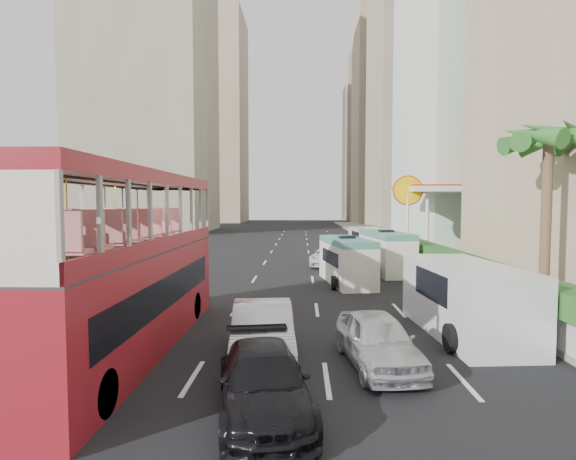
{
  "coord_description": "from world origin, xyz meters",
  "views": [
    {
      "loc": [
        -1.0,
        -12.41,
        4.18
      ],
      "look_at": [
        -1.5,
        4.0,
        3.2
      ],
      "focal_mm": 28.0,
      "sensor_mm": 36.0,
      "label": 1
    }
  ],
  "objects_px": {
    "car_silver_lane_b": "(377,366)",
    "panel_van_near": "(465,299)",
    "car_silver_lane_a": "(263,359)",
    "van_asset": "(328,266)",
    "minibus_far": "(386,252)",
    "panel_van_far": "(370,243)",
    "car_black": "(264,412)",
    "shell_station": "(442,222)",
    "double_decker_bus": "(124,262)",
    "palm_tree": "(546,225)",
    "minibus_near": "(347,261)"
  },
  "relations": [
    {
      "from": "car_silver_lane_b",
      "to": "panel_van_near",
      "type": "xyz_separation_m",
      "value": [
        3.25,
        2.91,
        1.13
      ]
    },
    {
      "from": "car_silver_lane_a",
      "to": "van_asset",
      "type": "xyz_separation_m",
      "value": [
        2.85,
        18.22,
        0.0
      ]
    },
    {
      "from": "minibus_far",
      "to": "panel_van_far",
      "type": "distance_m",
      "value": 7.42
    },
    {
      "from": "car_black",
      "to": "panel_van_near",
      "type": "relative_size",
      "value": 0.76
    },
    {
      "from": "car_silver_lane_a",
      "to": "shell_station",
      "type": "bearing_deg",
      "value": 57.79
    },
    {
      "from": "double_decker_bus",
      "to": "minibus_far",
      "type": "relative_size",
      "value": 1.98
    },
    {
      "from": "panel_van_far",
      "to": "palm_tree",
      "type": "xyz_separation_m",
      "value": [
        3.55,
        -18.05,
        2.25
      ]
    },
    {
      "from": "panel_van_near",
      "to": "palm_tree",
      "type": "distance_m",
      "value": 4.73
    },
    {
      "from": "car_silver_lane_b",
      "to": "minibus_near",
      "type": "xyz_separation_m",
      "value": [
        0.39,
        11.96,
        1.18
      ]
    },
    {
      "from": "double_decker_bus",
      "to": "minibus_near",
      "type": "xyz_separation_m",
      "value": [
        7.35,
        10.93,
        -1.35
      ]
    },
    {
      "from": "car_black",
      "to": "minibus_far",
      "type": "xyz_separation_m",
      "value": [
        5.84,
        18.3,
        1.23
      ]
    },
    {
      "from": "minibus_near",
      "to": "shell_station",
      "type": "distance_m",
      "value": 14.93
    },
    {
      "from": "van_asset",
      "to": "panel_van_near",
      "type": "bearing_deg",
      "value": -67.06
    },
    {
      "from": "van_asset",
      "to": "palm_tree",
      "type": "bearing_deg",
      "value": -52.07
    },
    {
      "from": "panel_van_far",
      "to": "panel_van_near",
      "type": "bearing_deg",
      "value": -95.25
    },
    {
      "from": "double_decker_bus",
      "to": "van_asset",
      "type": "bearing_deg",
      "value": 68.85
    },
    {
      "from": "car_silver_lane_b",
      "to": "shell_station",
      "type": "xyz_separation_m",
      "value": [
        9.04,
        24.03,
        2.75
      ]
    },
    {
      "from": "minibus_near",
      "to": "panel_van_near",
      "type": "distance_m",
      "value": 9.49
    },
    {
      "from": "car_silver_lane_a",
      "to": "panel_van_near",
      "type": "xyz_separation_m",
      "value": [
        6.26,
        2.51,
        1.13
      ]
    },
    {
      "from": "van_asset",
      "to": "panel_van_near",
      "type": "xyz_separation_m",
      "value": [
        3.41,
        -15.71,
        1.13
      ]
    },
    {
      "from": "car_black",
      "to": "car_silver_lane_a",
      "type": "bearing_deg",
      "value": 85.93
    },
    {
      "from": "car_silver_lane_a",
      "to": "minibus_near",
      "type": "relative_size",
      "value": 0.85
    },
    {
      "from": "car_black",
      "to": "shell_station",
      "type": "height_order",
      "value": "shell_station"
    },
    {
      "from": "car_silver_lane_a",
      "to": "panel_van_far",
      "type": "distance_m",
      "value": 23.56
    },
    {
      "from": "car_silver_lane_b",
      "to": "minibus_near",
      "type": "bearing_deg",
      "value": 80.43
    },
    {
      "from": "palm_tree",
      "to": "panel_van_near",
      "type": "bearing_deg",
      "value": -149.42
    },
    {
      "from": "double_decker_bus",
      "to": "panel_van_near",
      "type": "xyz_separation_m",
      "value": [
        10.21,
        1.88,
        -1.4
      ]
    },
    {
      "from": "double_decker_bus",
      "to": "car_black",
      "type": "relative_size",
      "value": 2.56
    },
    {
      "from": "van_asset",
      "to": "palm_tree",
      "type": "xyz_separation_m",
      "value": [
        6.99,
        -13.6,
        3.38
      ]
    },
    {
      "from": "van_asset",
      "to": "car_silver_lane_b",
      "type": "bearing_deg",
      "value": -78.82
    },
    {
      "from": "car_black",
      "to": "minibus_far",
      "type": "distance_m",
      "value": 19.25
    },
    {
      "from": "shell_station",
      "to": "palm_tree",
      "type": "bearing_deg",
      "value": -96.6
    },
    {
      "from": "shell_station",
      "to": "panel_van_near",
      "type": "bearing_deg",
      "value": -105.32
    },
    {
      "from": "car_silver_lane_b",
      "to": "car_black",
      "type": "distance_m",
      "value": 3.79
    },
    {
      "from": "van_asset",
      "to": "panel_van_far",
      "type": "xyz_separation_m",
      "value": [
        3.44,
        4.46,
        1.13
      ]
    },
    {
      "from": "van_asset",
      "to": "shell_station",
      "type": "xyz_separation_m",
      "value": [
        9.19,
        5.4,
        2.75
      ]
    },
    {
      "from": "car_silver_lane_a",
      "to": "palm_tree",
      "type": "relative_size",
      "value": 0.71
    },
    {
      "from": "palm_tree",
      "to": "car_silver_lane_a",
      "type": "bearing_deg",
      "value": -154.82
    },
    {
      "from": "double_decker_bus",
      "to": "shell_station",
      "type": "bearing_deg",
      "value": 55.18
    },
    {
      "from": "panel_van_near",
      "to": "shell_station",
      "type": "bearing_deg",
      "value": 70.26
    },
    {
      "from": "palm_tree",
      "to": "van_asset",
      "type": "bearing_deg",
      "value": 117.22
    },
    {
      "from": "car_silver_lane_b",
      "to": "palm_tree",
      "type": "bearing_deg",
      "value": 28.63
    },
    {
      "from": "car_black",
      "to": "panel_van_near",
      "type": "height_order",
      "value": "panel_van_near"
    },
    {
      "from": "car_silver_lane_b",
      "to": "panel_van_near",
      "type": "distance_m",
      "value": 4.51
    },
    {
      "from": "shell_station",
      "to": "car_silver_lane_a",
      "type": "bearing_deg",
      "value": -117.01
    },
    {
      "from": "car_silver_lane_a",
      "to": "car_silver_lane_b",
      "type": "xyz_separation_m",
      "value": [
        3.0,
        -0.4,
        0.0
      ]
    },
    {
      "from": "car_silver_lane_a",
      "to": "minibus_near",
      "type": "bearing_deg",
      "value": 68.42
    },
    {
      "from": "car_silver_lane_b",
      "to": "van_asset",
      "type": "height_order",
      "value": "car_silver_lane_b"
    },
    {
      "from": "car_silver_lane_a",
      "to": "panel_van_near",
      "type": "distance_m",
      "value": 6.84
    },
    {
      "from": "car_silver_lane_a",
      "to": "car_silver_lane_b",
      "type": "bearing_deg",
      "value": -12.76
    }
  ]
}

